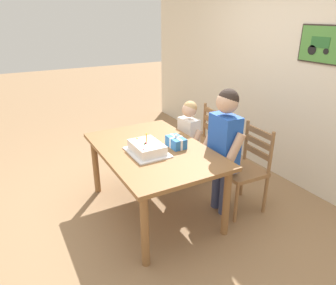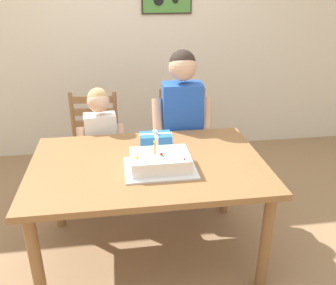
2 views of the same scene
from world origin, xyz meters
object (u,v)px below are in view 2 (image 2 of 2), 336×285
at_px(dining_table, 148,174).
at_px(chair_left, 94,147).
at_px(chair_right, 184,141).
at_px(child_older, 182,116).
at_px(gift_box_red_large, 156,141).
at_px(child_younger, 101,139).
at_px(birthday_cake, 160,162).

xyz_separation_m(dining_table, chair_left, (-0.40, 0.87, -0.18)).
xyz_separation_m(chair_right, child_older, (-0.07, -0.25, 0.34)).
relative_size(gift_box_red_large, chair_right, 0.24).
bearing_deg(child_younger, chair_left, 108.26).
xyz_separation_m(birthday_cake, gift_box_red_large, (0.01, 0.32, 0.00)).
bearing_deg(child_younger, child_older, -0.05).
relative_size(dining_table, gift_box_red_large, 6.74).
bearing_deg(gift_box_red_large, chair_left, 126.07).
xyz_separation_m(gift_box_red_large, child_younger, (-0.39, 0.40, -0.14)).
bearing_deg(chair_right, chair_left, -179.99).
relative_size(chair_right, child_younger, 0.87).
distance_m(chair_left, chair_right, 0.80).
xyz_separation_m(dining_table, child_older, (0.34, 0.62, 0.17)).
bearing_deg(chair_right, birthday_cake, -109.12).
distance_m(birthday_cake, child_younger, 0.83).
distance_m(chair_left, child_older, 0.85).
height_order(chair_right, child_younger, child_younger).
relative_size(birthday_cake, chair_right, 0.48).
relative_size(dining_table, child_younger, 1.42).
xyz_separation_m(chair_right, child_younger, (-0.72, -0.25, 0.18)).
bearing_deg(child_younger, birthday_cake, -62.04).
relative_size(dining_table, birthday_cake, 3.42).
bearing_deg(dining_table, chair_right, 65.13).
relative_size(birthday_cake, chair_left, 0.48).
bearing_deg(chair_right, dining_table, -114.87).
xyz_separation_m(dining_table, child_younger, (-0.32, 0.62, 0.00)).
xyz_separation_m(dining_table, birthday_cake, (0.07, -0.10, 0.14)).
xyz_separation_m(birthday_cake, child_younger, (-0.38, 0.72, -0.14)).
bearing_deg(birthday_cake, dining_table, 124.30).
bearing_deg(child_older, chair_left, 161.33).
height_order(dining_table, gift_box_red_large, gift_box_red_large).
bearing_deg(chair_left, child_older, -18.67).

